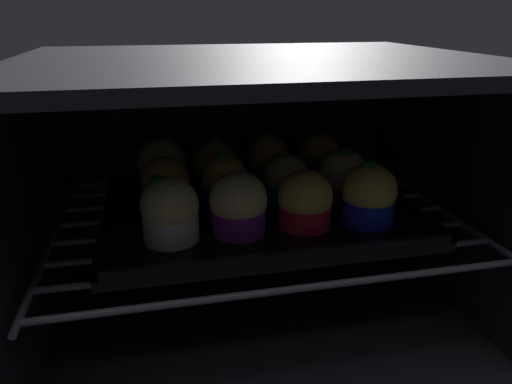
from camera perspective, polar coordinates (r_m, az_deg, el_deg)
The scene contains 15 objects.
oven_cavity at distance 68.99cm, azimuth -0.67°, elevation 1.00°, with size 59.00×47.00×37.00cm.
oven_rack at distance 66.42cm, azimuth 0.08°, elevation -2.99°, with size 54.80×42.00×0.80cm.
baking_tray at distance 66.39cm, azimuth 0.00°, elevation -1.98°, with size 41.31×32.96×2.20cm.
muffin_row0_col0 at distance 55.92cm, azimuth -10.43°, elevation -2.35°, with size 6.87×6.87×7.98cm.
muffin_row0_col1 at distance 56.85cm, azimuth -2.17°, elevation -1.57°, with size 7.04×7.04×7.80cm.
muffin_row0_col2 at distance 58.97cm, azimuth 5.98°, elevation -1.14°, with size 6.90×6.90×7.35cm.
muffin_row0_col3 at distance 61.25cm, azimuth 13.54°, elevation -0.41°, with size 6.95×6.95×8.29cm.
muffin_row1_col0 at distance 63.84cm, azimuth -10.91°, elevation 0.55°, with size 6.60×6.60×7.74cm.
muffin_row1_col1 at distance 63.96cm, azimuth -3.81°, elevation 0.95°, with size 6.60×6.60×8.14cm.
muffin_row1_col2 at distance 66.20cm, azimuth 3.65°, elevation 1.23°, with size 6.60×6.60×7.27cm.
muffin_row1_col3 at distance 68.31cm, azimuth 10.54°, elevation 1.80°, with size 7.12×7.12×7.87cm.
muffin_row2_col0 at distance 71.21cm, azimuth -11.34°, elevation 2.99°, with size 7.22×7.22×8.28cm.
muffin_row2_col1 at distance 71.80cm, azimuth -4.95°, elevation 2.98°, with size 6.97×6.97×7.88cm.
muffin_row2_col2 at distance 73.76cm, azimuth 1.48°, elevation 3.75°, with size 6.82×6.82×8.13cm.
muffin_row2_col3 at distance 76.05cm, azimuth 7.74°, elevation 4.07°, with size 6.60×6.60×7.74cm.
Camera 1 is at (-13.08, -37.20, 40.72)cm, focal length 32.91 mm.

